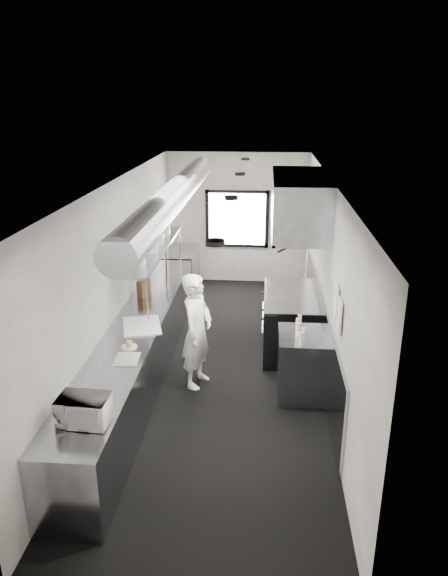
% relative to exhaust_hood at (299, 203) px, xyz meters
% --- Properties ---
extents(floor, '(3.00, 8.00, 0.01)m').
position_rel_exhaust_hood_xyz_m(floor, '(-1.10, -0.70, -2.39)').
color(floor, black).
rests_on(floor, ground).
extents(ceiling, '(3.00, 8.00, 0.01)m').
position_rel_exhaust_hood_xyz_m(ceiling, '(-1.10, -0.70, 0.41)').
color(ceiling, silver).
rests_on(ceiling, wall_back).
extents(wall_back, '(3.00, 0.02, 2.80)m').
position_rel_exhaust_hood_xyz_m(wall_back, '(-1.10, 3.30, -0.99)').
color(wall_back, silver).
rests_on(wall_back, floor).
extents(wall_front, '(3.00, 0.02, 2.80)m').
position_rel_exhaust_hood_xyz_m(wall_front, '(-1.10, -4.70, -0.99)').
color(wall_front, silver).
rests_on(wall_front, floor).
extents(wall_left, '(0.02, 8.00, 2.80)m').
position_rel_exhaust_hood_xyz_m(wall_left, '(-2.60, -0.70, -0.99)').
color(wall_left, silver).
rests_on(wall_left, floor).
extents(wall_right, '(0.02, 8.00, 2.80)m').
position_rel_exhaust_hood_xyz_m(wall_right, '(0.40, -0.70, -0.99)').
color(wall_right, silver).
rests_on(wall_right, floor).
extents(wall_cladding, '(0.03, 5.50, 1.10)m').
position_rel_exhaust_hood_xyz_m(wall_cladding, '(0.38, -0.40, -1.84)').
color(wall_cladding, gray).
rests_on(wall_cladding, wall_right).
extents(hvac_duct, '(0.40, 6.40, 0.40)m').
position_rel_exhaust_hood_xyz_m(hvac_duct, '(-1.80, -0.30, 0.16)').
color(hvac_duct, '#94969C').
rests_on(hvac_duct, ceiling).
extents(service_window, '(1.36, 0.05, 1.25)m').
position_rel_exhaust_hood_xyz_m(service_window, '(-1.10, 3.26, -0.99)').
color(service_window, white).
rests_on(service_window, wall_back).
extents(exhaust_hood, '(0.81, 2.20, 0.88)m').
position_rel_exhaust_hood_xyz_m(exhaust_hood, '(0.00, 0.00, 0.00)').
color(exhaust_hood, gray).
rests_on(exhaust_hood, ceiling).
extents(prep_counter, '(0.70, 6.00, 0.90)m').
position_rel_exhaust_hood_xyz_m(prep_counter, '(-2.25, -1.20, -1.94)').
color(prep_counter, gray).
rests_on(prep_counter, floor).
extents(pass_shelf, '(0.45, 3.00, 0.68)m').
position_rel_exhaust_hood_xyz_m(pass_shelf, '(-2.29, 0.30, -0.86)').
color(pass_shelf, gray).
rests_on(pass_shelf, prep_counter).
extents(range, '(0.88, 1.60, 0.94)m').
position_rel_exhaust_hood_xyz_m(range, '(-0.06, 0.00, -1.92)').
color(range, black).
rests_on(range, floor).
extents(bottle_station, '(0.65, 0.80, 0.90)m').
position_rel_exhaust_hood_xyz_m(bottle_station, '(0.05, -1.40, -1.94)').
color(bottle_station, gray).
rests_on(bottle_station, floor).
extents(far_work_table, '(0.70, 1.20, 0.90)m').
position_rel_exhaust_hood_xyz_m(far_work_table, '(-2.25, 2.50, -1.94)').
color(far_work_table, gray).
rests_on(far_work_table, floor).
extents(notice_sheet_a, '(0.02, 0.28, 0.38)m').
position_rel_exhaust_hood_xyz_m(notice_sheet_a, '(0.37, -1.90, -0.79)').
color(notice_sheet_a, white).
rests_on(notice_sheet_a, wall_right).
extents(notice_sheet_b, '(0.02, 0.28, 0.38)m').
position_rel_exhaust_hood_xyz_m(notice_sheet_b, '(0.37, -2.25, -0.84)').
color(notice_sheet_b, white).
rests_on(notice_sheet_b, wall_right).
extents(line_cook, '(0.56, 0.69, 1.65)m').
position_rel_exhaust_hood_xyz_m(line_cook, '(-1.40, -1.23, -1.56)').
color(line_cook, white).
rests_on(line_cook, floor).
extents(microwave, '(0.48, 0.37, 0.28)m').
position_rel_exhaust_hood_xyz_m(microwave, '(-2.19, -3.58, -1.35)').
color(microwave, white).
rests_on(microwave, prep_counter).
extents(deli_tub_a, '(0.15, 0.15, 0.10)m').
position_rel_exhaust_hood_xyz_m(deli_tub_a, '(-2.38, -3.32, -1.44)').
color(deli_tub_a, silver).
rests_on(deli_tub_a, prep_counter).
extents(deli_tub_b, '(0.20, 0.20, 0.11)m').
position_rel_exhaust_hood_xyz_m(deli_tub_b, '(-2.39, -3.32, -1.44)').
color(deli_tub_b, silver).
rests_on(deli_tub_b, prep_counter).
extents(newspaper, '(0.31, 0.37, 0.01)m').
position_rel_exhaust_hood_xyz_m(newspaper, '(-2.11, -2.27, -1.49)').
color(newspaper, beige).
rests_on(newspaper, prep_counter).
extents(small_plate, '(0.21, 0.21, 0.02)m').
position_rel_exhaust_hood_xyz_m(small_plate, '(-2.16, -1.95, -1.48)').
color(small_plate, silver).
rests_on(small_plate, prep_counter).
extents(pastry, '(0.09, 0.09, 0.09)m').
position_rel_exhaust_hood_xyz_m(pastry, '(-2.16, -1.95, -1.43)').
color(pastry, tan).
rests_on(pastry, small_plate).
extents(cutting_board, '(0.66, 0.77, 0.02)m').
position_rel_exhaust_hood_xyz_m(cutting_board, '(-2.15, -1.31, -1.48)').
color(cutting_board, silver).
rests_on(cutting_board, prep_counter).
extents(knife_block, '(0.19, 0.26, 0.26)m').
position_rel_exhaust_hood_xyz_m(knife_block, '(-2.38, -0.13, -1.36)').
color(knife_block, brown).
rests_on(knife_block, prep_counter).
extents(plate_stack_a, '(0.25, 0.25, 0.26)m').
position_rel_exhaust_hood_xyz_m(plate_stack_a, '(-2.33, -0.58, -0.69)').
color(plate_stack_a, silver).
rests_on(plate_stack_a, pass_shelf).
extents(plate_stack_b, '(0.33, 0.33, 0.33)m').
position_rel_exhaust_hood_xyz_m(plate_stack_b, '(-2.29, 0.07, -0.65)').
color(plate_stack_b, silver).
rests_on(plate_stack_b, pass_shelf).
extents(plate_stack_c, '(0.31, 0.31, 0.35)m').
position_rel_exhaust_hood_xyz_m(plate_stack_c, '(-2.29, 0.57, -0.65)').
color(plate_stack_c, silver).
rests_on(plate_stack_c, pass_shelf).
extents(plate_stack_d, '(0.33, 0.33, 0.40)m').
position_rel_exhaust_hood_xyz_m(plate_stack_d, '(-2.29, 1.10, -0.62)').
color(plate_stack_d, silver).
rests_on(plate_stack_d, pass_shelf).
extents(squeeze_bottle_a, '(0.06, 0.06, 0.17)m').
position_rel_exhaust_hood_xyz_m(squeeze_bottle_a, '(0.00, -1.69, -1.40)').
color(squeeze_bottle_a, silver).
rests_on(squeeze_bottle_a, bottle_station).
extents(squeeze_bottle_b, '(0.06, 0.06, 0.17)m').
position_rel_exhaust_hood_xyz_m(squeeze_bottle_b, '(0.04, -1.54, -1.41)').
color(squeeze_bottle_b, silver).
rests_on(squeeze_bottle_b, bottle_station).
extents(squeeze_bottle_c, '(0.07, 0.07, 0.19)m').
position_rel_exhaust_hood_xyz_m(squeeze_bottle_c, '(-0.02, -1.42, -1.40)').
color(squeeze_bottle_c, silver).
rests_on(squeeze_bottle_c, bottle_station).
extents(squeeze_bottle_d, '(0.07, 0.07, 0.18)m').
position_rel_exhaust_hood_xyz_m(squeeze_bottle_d, '(-0.02, -1.27, -1.40)').
color(squeeze_bottle_d, silver).
rests_on(squeeze_bottle_d, bottle_station).
extents(squeeze_bottle_e, '(0.06, 0.06, 0.16)m').
position_rel_exhaust_hood_xyz_m(squeeze_bottle_e, '(0.02, -1.10, -1.41)').
color(squeeze_bottle_e, silver).
rests_on(squeeze_bottle_e, bottle_station).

